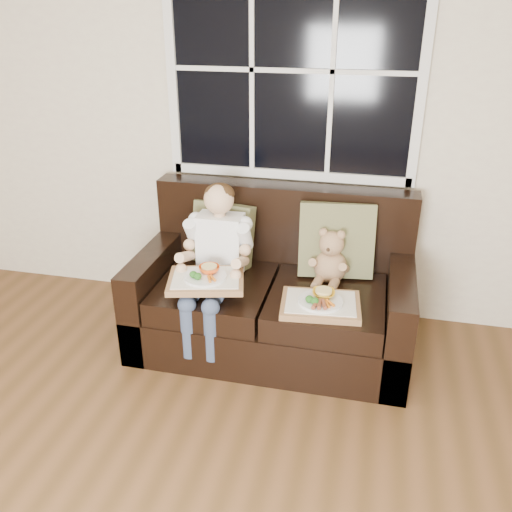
% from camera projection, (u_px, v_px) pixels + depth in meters
% --- Properties ---
extents(window_back, '(1.62, 0.04, 1.37)m').
position_uv_depth(window_back, '(292.00, 70.00, 3.32)').
color(window_back, black).
rests_on(window_back, room_walls).
extents(loveseat, '(1.70, 0.92, 0.96)m').
position_uv_depth(loveseat, '(274.00, 297.00, 3.48)').
color(loveseat, black).
rests_on(loveseat, ground).
extents(pillow_left, '(0.43, 0.26, 0.42)m').
position_uv_depth(pillow_left, '(223.00, 234.00, 3.55)').
color(pillow_left, brown).
rests_on(pillow_left, loveseat).
extents(pillow_right, '(0.49, 0.27, 0.48)m').
position_uv_depth(pillow_right, '(336.00, 240.00, 3.38)').
color(pillow_right, brown).
rests_on(pillow_right, loveseat).
extents(child, '(0.41, 0.60, 0.92)m').
position_uv_depth(child, '(216.00, 251.00, 3.30)').
color(child, white).
rests_on(child, loveseat).
extents(teddy_bear, '(0.23, 0.28, 0.36)m').
position_uv_depth(teddy_bear, '(331.00, 260.00, 3.32)').
color(teddy_bear, '#9C7252').
rests_on(teddy_bear, loveseat).
extents(tray_left, '(0.50, 0.42, 0.10)m').
position_uv_depth(tray_left, '(206.00, 279.00, 3.14)').
color(tray_left, '#9E6B47').
rests_on(tray_left, child).
extents(tray_right, '(0.48, 0.38, 0.10)m').
position_uv_depth(tray_right, '(321.00, 303.00, 3.07)').
color(tray_right, '#9E6B47').
rests_on(tray_right, loveseat).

